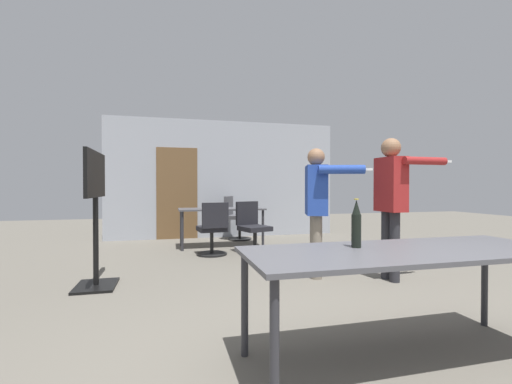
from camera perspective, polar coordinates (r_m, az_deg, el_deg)
The scene contains 10 objects.
back_wall at distance 8.03m, azimuth -5.39°, elevation 2.10°, with size 5.32×0.12×2.71m.
conference_table_near at distance 2.53m, azimuth 23.85°, elevation -10.06°, with size 2.18×0.80×0.75m.
conference_table_far at distance 6.72m, azimuth -5.76°, elevation -3.41°, with size 1.64×0.67×0.75m.
tv_screen at distance 4.38m, azimuth -25.20°, elevation -1.96°, with size 0.44×1.01×1.58m.
person_far_watching at distance 4.49m, azimuth 10.15°, elevation -1.31°, with size 0.72×0.81×1.66m.
person_center_tall at distance 4.59m, azimuth 21.68°, elevation -0.18°, with size 0.80×0.58×1.77m.
office_chair_side_rolled at distance 5.88m, azimuth -7.22°, elevation -6.46°, with size 0.52×0.57×0.91m.
office_chair_far_left at distance 7.62m, azimuth -3.29°, elevation -4.49°, with size 0.67×0.65×0.96m.
office_chair_mid_tucked at distance 6.05m, azimuth -0.59°, elevation -6.27°, with size 0.59×0.64×0.90m.
beer_bottle at distance 2.45m, azimuth 16.38°, elevation -5.22°, with size 0.07×0.07×0.34m.
Camera 1 is at (-1.30, -1.50, 1.17)m, focal length 24.00 mm.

